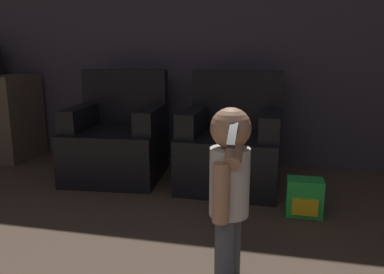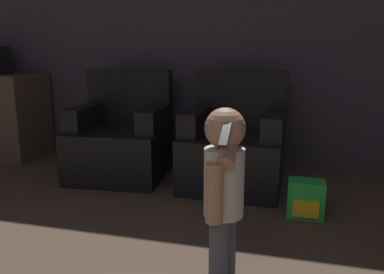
{
  "view_description": "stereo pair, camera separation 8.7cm",
  "coord_description": "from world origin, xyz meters",
  "px_view_note": "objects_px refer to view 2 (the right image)",
  "views": [
    {
      "loc": [
        0.72,
        0.68,
        1.12
      ],
      "look_at": [
        0.18,
        3.08,
        0.57
      ],
      "focal_mm": 35.0,
      "sensor_mm": 36.0,
      "label": 1
    },
    {
      "loc": [
        0.8,
        0.7,
        1.12
      ],
      "look_at": [
        0.18,
        3.08,
        0.57
      ],
      "focal_mm": 35.0,
      "sensor_mm": 36.0,
      "label": 2
    }
  ],
  "objects_px": {
    "person_toddler": "(224,183)",
    "armchair_right": "(235,146)",
    "toy_backpack": "(306,199)",
    "armchair_left": "(122,139)"
  },
  "relations": [
    {
      "from": "person_toddler",
      "to": "armchair_right",
      "type": "bearing_deg",
      "value": -162.34
    },
    {
      "from": "armchair_right",
      "to": "toy_backpack",
      "type": "relative_size",
      "value": 3.66
    },
    {
      "from": "armchair_right",
      "to": "person_toddler",
      "type": "relative_size",
      "value": 1.1
    },
    {
      "from": "armchair_right",
      "to": "person_toddler",
      "type": "distance_m",
      "value": 1.47
    },
    {
      "from": "armchair_left",
      "to": "armchair_right",
      "type": "relative_size",
      "value": 1.0
    },
    {
      "from": "person_toddler",
      "to": "toy_backpack",
      "type": "bearing_deg",
      "value": 165.86
    },
    {
      "from": "person_toddler",
      "to": "toy_backpack",
      "type": "xyz_separation_m",
      "value": [
        0.43,
        0.89,
        -0.39
      ]
    },
    {
      "from": "person_toddler",
      "to": "toy_backpack",
      "type": "distance_m",
      "value": 1.06
    },
    {
      "from": "armchair_left",
      "to": "armchair_right",
      "type": "height_order",
      "value": "same"
    },
    {
      "from": "armchair_right",
      "to": "toy_backpack",
      "type": "xyz_separation_m",
      "value": [
        0.58,
        -0.56,
        -0.21
      ]
    }
  ]
}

